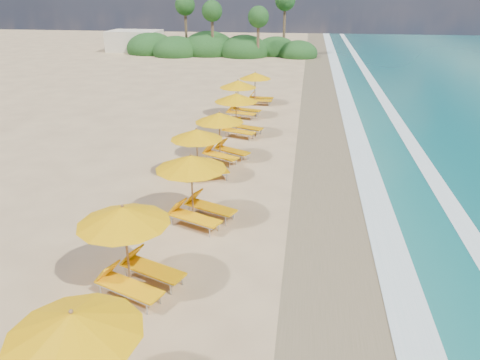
# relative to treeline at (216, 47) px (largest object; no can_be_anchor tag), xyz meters

# --- Properties ---
(ground) EXTENTS (160.00, 160.00, 0.00)m
(ground) POSITION_rel_treeline_xyz_m (9.94, -45.51, -1.00)
(ground) COLOR tan
(ground) RESTS_ON ground
(wet_sand) EXTENTS (4.00, 160.00, 0.01)m
(wet_sand) POSITION_rel_treeline_xyz_m (13.94, -45.51, -0.99)
(wet_sand) COLOR #856F4F
(wet_sand) RESTS_ON ground
(surf_foam) EXTENTS (4.00, 160.00, 0.01)m
(surf_foam) POSITION_rel_treeline_xyz_m (16.64, -45.51, -0.97)
(surf_foam) COLOR white
(surf_foam) RESTS_ON ground
(station_2) EXTENTS (3.09, 2.91, 2.69)m
(station_2) POSITION_rel_treeline_xyz_m (8.46, -55.68, 0.51)
(station_2) COLOR olive
(station_2) RESTS_ON ground
(station_3) EXTENTS (3.47, 3.42, 2.68)m
(station_3) POSITION_rel_treeline_xyz_m (7.67, -51.32, 0.51)
(station_3) COLOR olive
(station_3) RESTS_ON ground
(station_4) EXTENTS (3.49, 3.46, 2.68)m
(station_4) POSITION_rel_treeline_xyz_m (8.51, -46.90, 0.51)
(station_4) COLOR olive
(station_4) RESTS_ON ground
(station_5) EXTENTS (3.19, 3.17, 2.43)m
(station_5) POSITION_rel_treeline_xyz_m (7.71, -42.59, 0.37)
(station_5) COLOR olive
(station_5) RESTS_ON ground
(station_6) EXTENTS (3.37, 3.37, 2.52)m
(station_6) POSITION_rel_treeline_xyz_m (8.24, -40.03, 0.42)
(station_6) COLOR olive
(station_6) RESTS_ON ground
(station_7) EXTENTS (3.36, 3.30, 2.61)m
(station_7) POSITION_rel_treeline_xyz_m (8.45, -35.67, 0.47)
(station_7) COLOR olive
(station_7) RESTS_ON ground
(station_8) EXTENTS (3.19, 3.09, 2.57)m
(station_8) POSITION_rel_treeline_xyz_m (7.91, -31.34, 0.45)
(station_8) COLOR olive
(station_8) RESTS_ON ground
(station_9) EXTENTS (2.70, 2.51, 2.45)m
(station_9) POSITION_rel_treeline_xyz_m (8.62, -27.32, 0.38)
(station_9) COLOR olive
(station_9) RESTS_ON ground
(treeline) EXTENTS (25.80, 8.80, 9.74)m
(treeline) POSITION_rel_treeline_xyz_m (0.00, 0.00, 0.00)
(treeline) COLOR #163D14
(treeline) RESTS_ON ground
(beach_building) EXTENTS (7.00, 5.00, 2.80)m
(beach_building) POSITION_rel_treeline_xyz_m (-12.06, 2.49, 0.40)
(beach_building) COLOR beige
(beach_building) RESTS_ON ground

